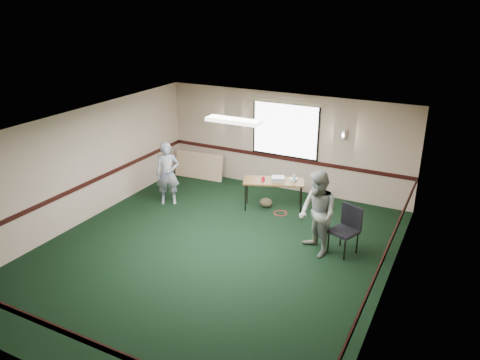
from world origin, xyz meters
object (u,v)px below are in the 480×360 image
at_px(projector, 278,179).
at_px(person_left, 168,174).
at_px(folding_table, 274,183).
at_px(conference_chair, 347,226).
at_px(person_right, 317,214).

xyz_separation_m(projector, person_left, (-2.65, -0.98, 0.01)).
height_order(projector, person_left, person_left).
distance_m(folding_table, person_left, 2.73).
xyz_separation_m(folding_table, projector, (0.10, 0.03, 0.11)).
bearing_deg(conference_chair, person_right, -125.15).
relative_size(conference_chair, person_left, 0.63).
xyz_separation_m(folding_table, person_right, (1.68, -1.65, 0.21)).
relative_size(folding_table, person_right, 0.89).
bearing_deg(person_left, folding_table, -12.43).
height_order(folding_table, conference_chair, conference_chair).
relative_size(projector, person_left, 0.19).
xyz_separation_m(conference_chair, person_right, (-0.55, -0.36, 0.31)).
bearing_deg(conference_chair, person_left, -162.34).
bearing_deg(projector, person_right, -71.37).
distance_m(projector, person_left, 2.83).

